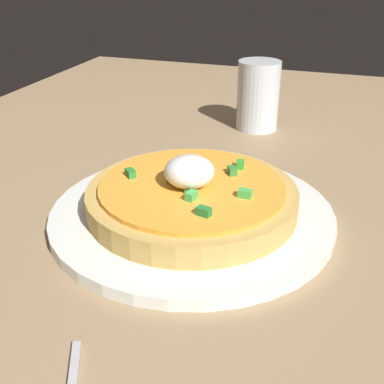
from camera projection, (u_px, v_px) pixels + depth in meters
The scene contains 4 objects.
dining_table at pixel (134, 186), 61.07cm from camera, with size 129.03×78.11×2.15cm, color #997B58.
plate at pixel (192, 214), 51.46cm from camera, with size 29.51×29.51×1.20cm, color white.
pizza at pixel (192, 196), 50.44cm from camera, with size 21.76×21.76×6.07cm.
cup_near at pixel (258, 97), 74.98cm from camera, with size 6.47×6.47×10.43cm.
Camera 1 is at (-49.57, -24.32, 28.18)cm, focal length 45.78 mm.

